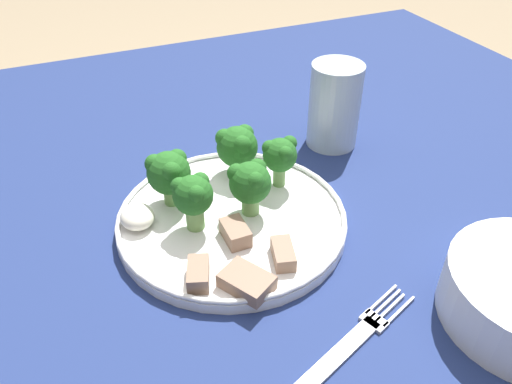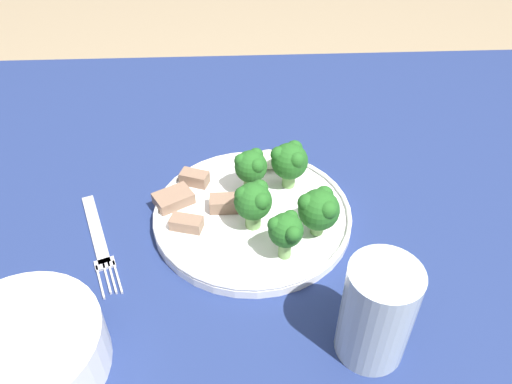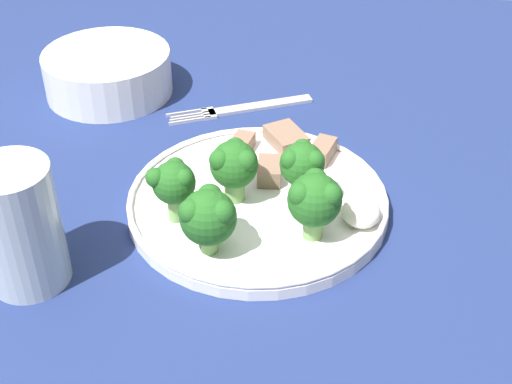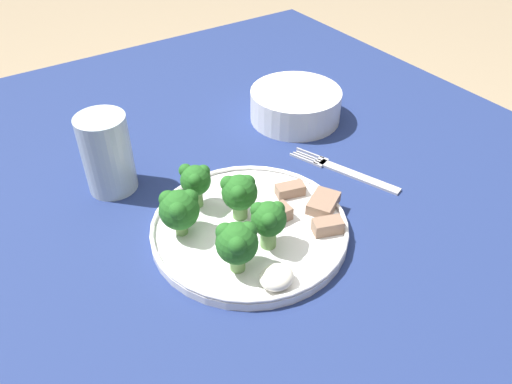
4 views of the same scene
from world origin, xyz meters
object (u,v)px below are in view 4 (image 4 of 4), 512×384
(cream_bowl, at_px, (295,106))
(drinking_glass, at_px, (108,158))
(dinner_plate, at_px, (250,227))
(fork, at_px, (344,171))

(cream_bowl, bearing_deg, drinking_glass, -178.66)
(cream_bowl, relative_size, drinking_glass, 1.35)
(drinking_glass, bearing_deg, dinner_plate, -59.93)
(dinner_plate, distance_m, fork, 0.20)
(fork, relative_size, cream_bowl, 1.12)
(fork, distance_m, drinking_glass, 0.35)
(dinner_plate, relative_size, cream_bowl, 1.64)
(fork, bearing_deg, cream_bowl, 78.49)
(cream_bowl, xyz_separation_m, drinking_glass, (-0.34, -0.01, 0.03))
(cream_bowl, height_order, drinking_glass, drinking_glass)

